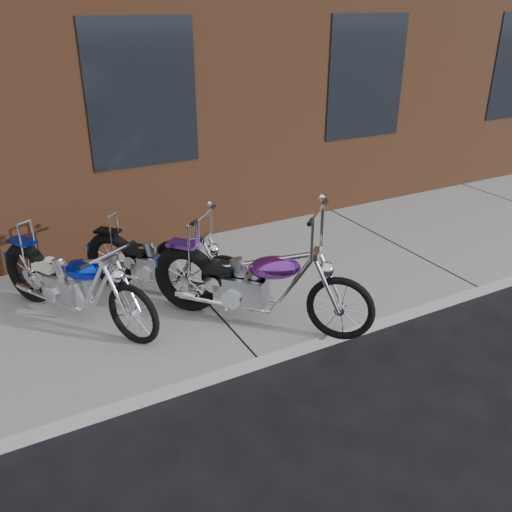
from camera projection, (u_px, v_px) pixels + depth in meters
ground at (257, 370)px, 5.24m from camera, size 120.00×120.00×0.00m
sidewalk at (197, 296)px, 6.41m from camera, size 22.00×3.00×0.15m
chopper_purple at (254, 286)px, 5.57m from camera, size 1.69×1.86×1.35m
chopper_blue at (73, 285)px, 5.65m from camera, size 1.20×2.00×0.98m
chopper_third at (163, 264)px, 6.17m from camera, size 1.48×1.60×1.06m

